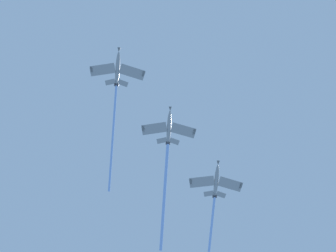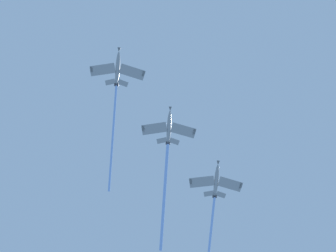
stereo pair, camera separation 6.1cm
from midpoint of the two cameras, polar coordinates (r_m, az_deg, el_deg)
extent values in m
ellipsoid|color=gray|center=(154.82, -6.75, 7.63)|extent=(10.48, 7.33, 6.59)
cone|color=#595E60|center=(155.22, -6.58, 10.10)|extent=(2.30, 2.06, 1.79)
ellipsoid|color=black|center=(155.51, -6.68, 8.40)|extent=(3.00, 2.38, 2.06)
cube|color=gray|center=(154.36, -4.80, 7.20)|extent=(5.90, 9.58, 1.79)
cube|color=#595E60|center=(154.34, -3.28, 6.98)|extent=(1.80, 1.17, 0.91)
cube|color=gray|center=(155.20, -8.74, 7.47)|extent=(8.76, 8.65, 1.79)
cube|color=#595E60|center=(155.83, -10.25, 7.45)|extent=(1.66, 1.68, 0.91)
cube|color=gray|center=(154.54, -6.04, 5.73)|extent=(2.49, 3.90, 0.95)
cube|color=gray|center=(154.91, -7.73, 5.85)|extent=(3.83, 3.61, 0.95)
cube|color=#595E60|center=(156.11, -6.84, 5.86)|extent=(2.98, 1.94, 3.58)
cylinder|color=#38383D|center=(154.57, -6.74, 5.48)|extent=(1.49, 1.34, 1.16)
cylinder|color=#38383D|center=(154.64, -7.07, 5.50)|extent=(1.49, 1.34, 1.16)
cylinder|color=#8CB2F4|center=(155.83, -7.41, -1.72)|extent=(30.24, 19.16, 18.10)
ellipsoid|color=gray|center=(153.97, 0.14, -0.17)|extent=(10.36, 7.43, 6.73)
cone|color=#595E60|center=(153.61, 0.31, 2.32)|extent=(2.31, 2.07, 1.80)
ellipsoid|color=black|center=(154.42, 0.18, 0.63)|extent=(2.98, 2.41, 2.09)
cube|color=gray|center=(154.24, 2.09, -0.59)|extent=(5.99, 9.58, 1.83)
cube|color=#595E60|center=(154.75, 3.59, -0.79)|extent=(1.79, 1.19, 0.93)
cube|color=gray|center=(153.80, -1.85, -0.34)|extent=(8.80, 8.57, 1.83)
cube|color=#595E60|center=(153.97, -3.38, -0.35)|extent=(1.64, 1.68, 0.93)
cube|color=gray|center=(154.54, 0.86, -2.06)|extent=(2.53, 3.91, 0.97)
cube|color=gray|center=(154.35, -0.83, -1.96)|extent=(3.84, 3.58, 0.97)
cube|color=#595E60|center=(155.79, 0.00, -1.88)|extent=(2.98, 2.00, 3.59)
cylinder|color=#38383D|center=(154.43, 0.17, -2.32)|extent=(1.49, 1.35, 1.17)
cylinder|color=#38383D|center=(154.39, -0.17, -2.30)|extent=(1.49, 1.35, 1.17)
cylinder|color=#8CB2F4|center=(157.93, -0.49, -9.54)|extent=(30.67, 20.20, 19.21)
ellipsoid|color=gray|center=(158.44, 6.49, -7.30)|extent=(10.53, 7.20, 6.63)
cone|color=#595E60|center=(157.27, 6.74, -4.91)|extent=(2.31, 2.04, 1.79)
ellipsoid|color=black|center=(158.63, 6.53, -6.51)|extent=(3.01, 2.35, 2.07)
cube|color=gray|center=(159.53, 8.35, -7.71)|extent=(5.79, 9.57, 1.80)
cube|color=#595E60|center=(160.60, 9.77, -7.89)|extent=(1.79, 1.15, 0.92)
cube|color=gray|center=(157.66, 4.56, -7.46)|extent=(8.70, 8.70, 1.80)
cube|color=#595E60|center=(157.30, 3.05, -7.44)|extent=(1.67, 1.67, 0.92)
cube|color=gray|center=(159.91, 7.12, -9.10)|extent=(2.45, 3.89, 0.95)
cube|color=gray|center=(159.12, 5.49, -9.00)|extent=(3.82, 3.63, 0.95)
cube|color=#595E60|center=(160.80, 6.23, -8.86)|extent=(3.01, 1.91, 3.58)
cylinder|color=#38383D|center=(159.67, 6.44, -9.34)|extent=(1.49, 1.33, 1.16)
cylinder|color=#38383D|center=(159.51, 6.12, -9.33)|extent=(1.49, 1.33, 1.16)
camera|label=1|loc=(0.03, 90.01, 0.02)|focal=45.55mm
camera|label=2|loc=(0.03, -89.99, -0.02)|focal=45.55mm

